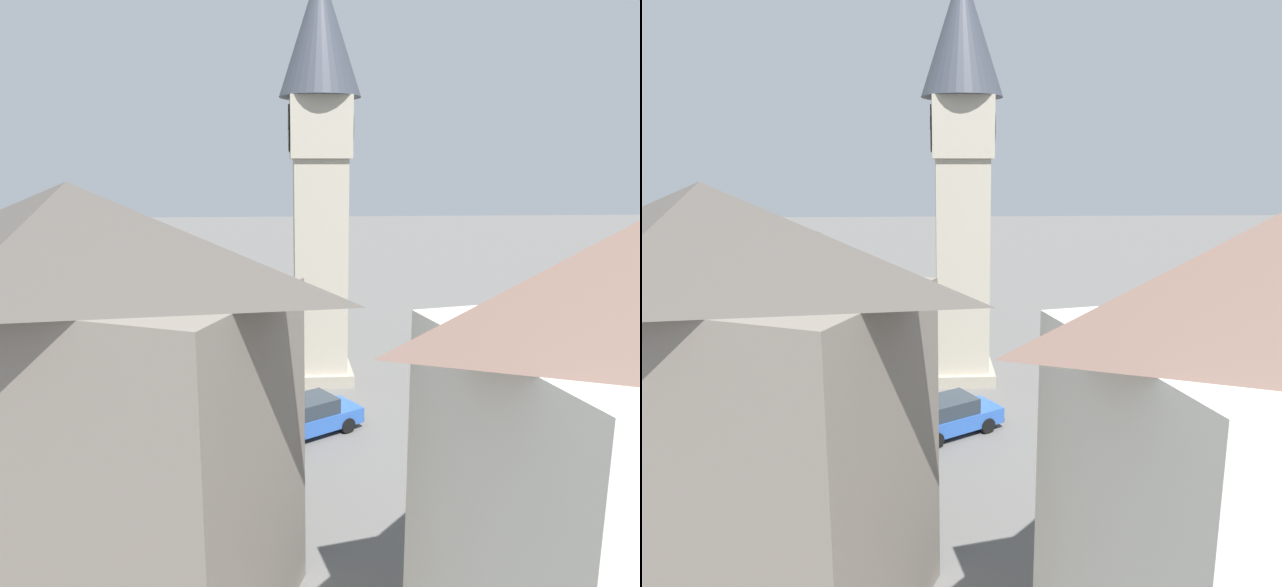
{
  "view_description": "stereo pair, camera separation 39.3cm",
  "coord_description": "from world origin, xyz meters",
  "views": [
    {
      "loc": [
        -29.36,
        1.94,
        10.71
      ],
      "look_at": [
        0.0,
        0.0,
        4.44
      ],
      "focal_mm": 33.81,
      "sensor_mm": 36.0,
      "label": 1
    },
    {
      "loc": [
        -29.39,
        1.55,
        10.71
      ],
      "look_at": [
        0.0,
        0.0,
        4.44
      ],
      "focal_mm": 33.81,
      "sensor_mm": 36.0,
      "label": 2
    }
  ],
  "objects": [
    {
      "name": "car_silver_kerb",
      "position": [
        -1.79,
        7.11,
        0.76
      ],
      "size": [
        1.98,
        4.21,
        1.53
      ],
      "color": "#2D5BB7",
      "rests_on": "ground"
    },
    {
      "name": "car_red_corner",
      "position": [
        5.93,
        -9.28,
        0.76
      ],
      "size": [
        4.15,
        1.87,
        1.53
      ],
      "color": "black",
      "rests_on": "ground"
    },
    {
      "name": "pedestrian",
      "position": [
        8.9,
        -1.93,
        1.01
      ],
      "size": [
        0.47,
        0.39,
        1.69
      ],
      "color": "#706656",
      "rests_on": "ground"
    },
    {
      "name": "car_blue_kerb",
      "position": [
        -1.22,
        -8.63,
        0.76
      ],
      "size": [
        4.29,
        2.16,
        1.53
      ],
      "color": "#2D5BB7",
      "rests_on": "ground"
    },
    {
      "name": "building_corner_back",
      "position": [
        -15.83,
        6.55,
        5.27
      ],
      "size": [
        8.57,
        10.84,
        10.37
      ],
      "color": "slate",
      "rests_on": "ground"
    },
    {
      "name": "car_white_side",
      "position": [
        -6.53,
        0.8,
        0.76
      ],
      "size": [
        3.55,
        4.41,
        1.53
      ],
      "color": "#2D5BB7",
      "rests_on": "ground"
    },
    {
      "name": "tree",
      "position": [
        4.8,
        9.14,
        4.5
      ],
      "size": [
        5.64,
        5.64,
        7.33
      ],
      "color": "brown",
      "rests_on": "ground"
    },
    {
      "name": "clock_tower",
      "position": [
        0.0,
        0.0,
        11.56
      ],
      "size": [
        3.85,
        3.85,
        19.8
      ],
      "color": "#A59C89",
      "rests_on": "ground"
    },
    {
      "name": "ground_plane",
      "position": [
        0.0,
        0.0,
        0.0
      ],
      "size": [
        200.0,
        200.0,
        0.0
      ],
      "primitive_type": "plane",
      "color": "#605E5B"
    }
  ]
}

